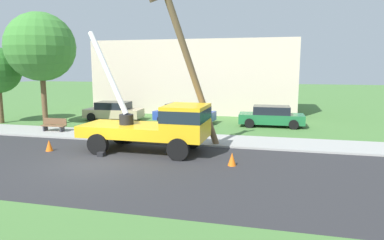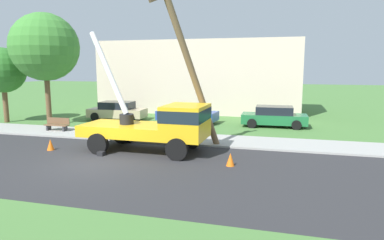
{
  "view_description": "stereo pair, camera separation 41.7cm",
  "coord_description": "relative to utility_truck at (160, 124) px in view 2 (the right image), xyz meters",
  "views": [
    {
      "loc": [
        7.46,
        -12.79,
        4.14
      ],
      "look_at": [
        3.44,
        3.61,
        1.5
      ],
      "focal_mm": 32.13,
      "sensor_mm": 36.0,
      "label": 1
    },
    {
      "loc": [
        7.86,
        -12.69,
        4.14
      ],
      "look_at": [
        3.44,
        3.61,
        1.5
      ],
      "focal_mm": 32.13,
      "sensor_mm": 36.0,
      "label": 2
    }
  ],
  "objects": [
    {
      "name": "roadside_tree_far",
      "position": [
        -10.38,
        5.28,
        4.03
      ],
      "size": [
        4.66,
        4.66,
        7.79
      ],
      "color": "brown",
      "rests_on": "ground"
    },
    {
      "name": "leaning_utility_pole",
      "position": [
        1.26,
        0.69,
        2.88
      ],
      "size": [
        2.75,
        3.35,
        8.41
      ],
      "color": "brown",
      "rests_on": "ground"
    },
    {
      "name": "parked_sedan_tan",
      "position": [
        -6.85,
        8.77,
        -0.7
      ],
      "size": [
        4.5,
        2.19,
        1.42
      ],
      "color": "tan",
      "rests_on": "ground"
    },
    {
      "name": "traffic_cone_behind",
      "position": [
        -5.43,
        -1.1,
        -1.13
      ],
      "size": [
        0.36,
        0.36,
        0.56
      ],
      "primitive_type": "cone",
      "color": "orange",
      "rests_on": "ground"
    },
    {
      "name": "sidewalk_strip",
      "position": [
        -2.1,
        3.08,
        -1.36
      ],
      "size": [
        80.0,
        2.96,
        0.1
      ],
      "primitive_type": "cube",
      "color": "#9E9E99",
      "rests_on": "ground"
    },
    {
      "name": "park_bench",
      "position": [
        -8.16,
        3.15,
        -0.95
      ],
      "size": [
        1.6,
        0.45,
        0.9
      ],
      "color": "brown",
      "rests_on": "ground"
    },
    {
      "name": "road_asphalt",
      "position": [
        -2.1,
        -2.69,
        -1.4
      ],
      "size": [
        80.0,
        8.59,
        0.01
      ],
      "primitive_type": "cube",
      "color": "#2B2B2D",
      "rests_on": "ground"
    },
    {
      "name": "parked_sedan_green",
      "position": [
        5.1,
        8.75,
        -0.7
      ],
      "size": [
        4.45,
        2.1,
        1.42
      ],
      "color": "#1E6638",
      "rests_on": "ground"
    },
    {
      "name": "roadside_tree_near",
      "position": [
        -14.28,
        5.49,
        2.43
      ],
      "size": [
        3.3,
        3.3,
        5.51
      ],
      "color": "brown",
      "rests_on": "ground"
    },
    {
      "name": "ground_plane",
      "position": [
        -2.1,
        9.31,
        -1.41
      ],
      "size": [
        120.0,
        120.0,
        0.0
      ],
      "primitive_type": "plane",
      "color": "#477538"
    },
    {
      "name": "parked_sedan_blue",
      "position": [
        -1.15,
        8.76,
        -0.7
      ],
      "size": [
        4.55,
        2.3,
        1.42
      ],
      "color": "#263F99",
      "rests_on": "ground"
    },
    {
      "name": "lowrise_building_backdrop",
      "position": [
        -1.92,
        15.8,
        1.79
      ],
      "size": [
        18.0,
        6.0,
        6.4
      ],
      "primitive_type": "cube",
      "color": "beige",
      "rests_on": "ground"
    },
    {
      "name": "utility_truck",
      "position": [
        0.0,
        0.0,
        0.0
      ],
      "size": [
        6.76,
        3.21,
        5.98
      ],
      "color": "gold",
      "rests_on": "ground"
    },
    {
      "name": "traffic_cone_ahead",
      "position": [
        3.66,
        -1.49,
        -1.13
      ],
      "size": [
        0.36,
        0.36,
        0.56
      ],
      "primitive_type": "cone",
      "color": "orange",
      "rests_on": "ground"
    }
  ]
}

